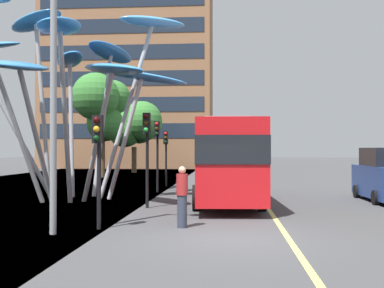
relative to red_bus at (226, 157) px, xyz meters
name	(u,v)px	position (x,y,z in m)	size (l,w,h in m)	color
ground	(203,240)	(-0.53, -8.13, -2.02)	(120.00, 240.00, 0.10)	#424244
red_bus	(226,157)	(0.00, 0.00, 0.00)	(3.06, 9.97, 3.60)	red
leaf_sculpture	(66,54)	(-7.16, 0.35, 4.59)	(11.91, 10.70, 9.08)	#9EA0A5
traffic_light_kerb_near	(98,146)	(-3.59, -7.07, 0.40)	(0.28, 0.42, 3.26)	black
traffic_light_kerb_far	(147,139)	(-3.05, -2.15, 0.71)	(0.28, 0.42, 3.70)	black
traffic_light_island_mid	(157,141)	(-3.65, 4.45, 0.76)	(0.28, 0.42, 3.77)	black
traffic_light_opposite	(166,146)	(-3.73, 8.50, 0.50)	(0.28, 0.42, 3.40)	black
street_lamp	(63,36)	(-4.34, -7.84, 3.39)	(1.35, 0.44, 8.59)	gray
tree_pavement_near	(102,104)	(-9.98, 16.62, 3.95)	(4.39, 4.57, 8.34)	brown
tree_pavement_far	(136,126)	(-8.84, 24.67, 2.61)	(5.36, 4.29, 6.93)	brown
pedestrian	(182,197)	(-1.24, -6.51, -1.06)	(0.34, 0.34, 1.79)	#2D3342
backdrop_building	(130,71)	(-12.30, 38.36, 10.22)	(20.57, 10.35, 24.37)	#8E6042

